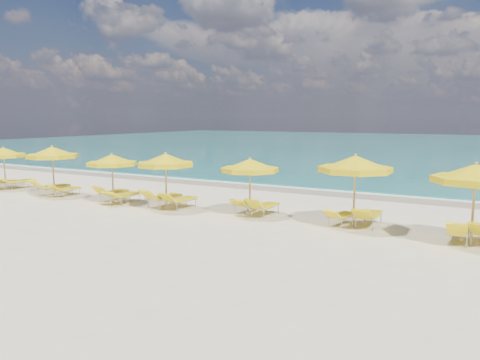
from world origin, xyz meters
The scene contains 26 objects.
ground_plane centered at (0.00, 0.00, 0.00)m, with size 120.00×120.00×0.00m, color beige.
ocean centered at (0.00, 48.00, 0.00)m, with size 120.00×80.00×0.30m, color #126762.
wet_sand_band centered at (0.00, 7.40, 0.00)m, with size 120.00×2.60×0.01m, color tan.
foam_line centered at (0.00, 8.20, 0.00)m, with size 120.00×1.20×0.03m, color white.
whitecap_near centered at (-6.00, 17.00, 0.00)m, with size 14.00×0.36×0.05m, color white.
whitecap_far centered at (8.00, 24.00, 0.00)m, with size 18.00×0.30×0.05m, color white.
umbrella_0 centered at (-13.35, 0.01, 1.93)m, with size 2.38×2.38×2.26m.
umbrella_1 centered at (-9.36, -0.18, 2.09)m, with size 3.01×3.01×2.45m.
umbrella_2 centered at (-5.56, -0.12, 1.89)m, with size 2.55×2.55×2.22m.
umbrella_3 centered at (-2.54, -0.19, 2.03)m, with size 2.90×2.90×2.38m.
umbrella_4 centered at (1.02, 0.45, 1.94)m, with size 2.55×2.55×2.27m.
umbrella_5 centered at (5.08, 0.47, 2.19)m, with size 3.33×3.33×2.57m.
umbrella_6 centered at (8.78, -0.17, 2.15)m, with size 2.83×2.83×2.52m.
lounger_0_left centered at (-13.88, 0.28, 0.20)m, with size 0.84×1.71×0.65m.
lounger_0_right centered at (-12.94, 0.52, 0.23)m, with size 0.88×2.02×0.74m.
lounger_1_left centered at (-9.74, 0.07, 0.24)m, with size 0.86×1.98×0.85m.
lounger_1_right centered at (-8.81, 0.10, 0.20)m, with size 0.59×1.66×0.69m.
lounger_2_left centered at (-6.02, 0.33, 0.23)m, with size 0.69×1.87×0.81m.
lounger_2_right centered at (-5.03, 0.04, 0.22)m, with size 0.72×1.94×0.72m.
lounger_3_left centered at (-3.07, 0.31, 0.25)m, with size 0.87×2.07×0.88m.
lounger_3_right centered at (-2.15, 0.28, 0.22)m, with size 0.76×1.86×0.81m.
lounger_4_left centered at (0.57, 1.01, 0.21)m, with size 0.67×1.76×0.69m.
lounger_4_right centered at (1.52, 0.73, 0.22)m, with size 0.69×1.82×0.83m.
lounger_5_left centered at (4.60, 0.67, 0.20)m, with size 0.82×1.72×0.70m.
lounger_5_right centered at (5.48, 0.94, 0.24)m, with size 0.68×1.98×0.83m.
lounger_6_left centered at (8.41, 0.09, 0.22)m, with size 0.64×1.77×0.83m.
Camera 1 is at (9.35, -15.30, 3.84)m, focal length 35.00 mm.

